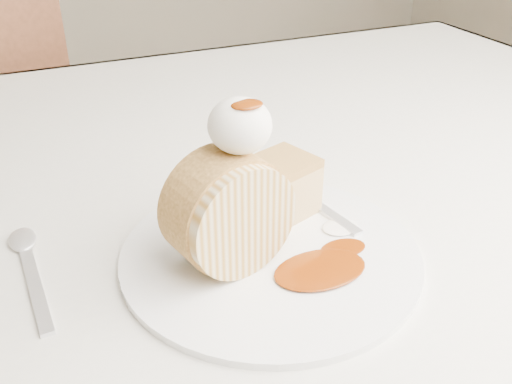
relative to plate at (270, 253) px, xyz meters
name	(u,v)px	position (x,y,z in m)	size (l,w,h in m)	color
table	(222,219)	(0.03, 0.21, -0.09)	(1.40, 0.90, 0.75)	beige
plate	(270,253)	(0.00, 0.00, 0.00)	(0.27, 0.27, 0.01)	white
roulade_slice	(229,212)	(-0.04, 0.00, 0.05)	(0.10, 0.10, 0.06)	beige
cake_chunk	(281,189)	(0.04, 0.06, 0.03)	(0.06, 0.06, 0.05)	tan
whipped_cream	(240,125)	(-0.02, 0.01, 0.13)	(0.05, 0.05, 0.05)	white
caramel_drizzle	(247,97)	(-0.02, 0.00, 0.15)	(0.03, 0.02, 0.01)	#6C2704
caramel_pool	(320,269)	(0.03, -0.04, 0.01)	(0.08, 0.06, 0.00)	#6C2704
fork	(320,207)	(0.08, 0.05, 0.01)	(0.02, 0.16, 0.00)	silver
spoon	(36,289)	(-0.20, 0.04, 0.00)	(0.02, 0.15, 0.00)	silver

